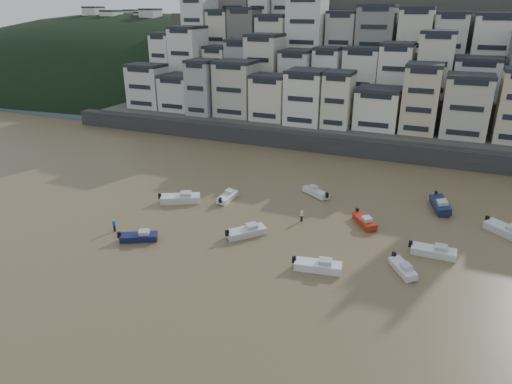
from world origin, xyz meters
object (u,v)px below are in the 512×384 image
at_px(boat_g, 507,229).
at_px(boat_k, 180,197).
at_px(boat_i, 440,204).
at_px(boat_j, 139,236).
at_px(person_pink, 302,215).
at_px(boat_h, 316,191).
at_px(person_blue, 114,225).
at_px(boat_c, 246,231).
at_px(boat_b, 403,267).
at_px(boat_e, 365,220).
at_px(boat_f, 228,196).
at_px(boat_d, 434,250).
at_px(boat_a, 318,264).

relative_size(boat_g, boat_k, 0.96).
bearing_deg(boat_i, boat_g, 42.21).
xyz_separation_m(boat_j, person_pink, (17.42, 13.63, 0.17)).
height_order(boat_h, person_blue, person_blue).
relative_size(boat_c, boat_k, 0.88).
relative_size(boat_b, boat_j, 0.94).
xyz_separation_m(boat_b, boat_h, (-15.32, 18.09, 0.07)).
height_order(boat_c, boat_h, boat_c).
distance_m(boat_e, boat_k, 27.58).
relative_size(boat_e, person_pink, 3.05).
bearing_deg(person_pink, boat_c, -126.80).
distance_m(boat_c, boat_j, 13.79).
distance_m(boat_c, person_blue, 17.68).
height_order(boat_e, boat_g, boat_g).
relative_size(boat_f, person_pink, 2.93).
distance_m(boat_e, boat_h, 11.77).
bearing_deg(boat_b, boat_c, -127.17).
xyz_separation_m(boat_b, boat_i, (3.04, 20.08, 0.25)).
relative_size(boat_c, boat_g, 0.91).
height_order(boat_g, boat_h, boat_g).
relative_size(boat_b, boat_f, 0.94).
xyz_separation_m(boat_e, boat_h, (-9.05, 7.52, 0.00)).
bearing_deg(boat_k, boat_b, -40.68).
distance_m(boat_b, boat_i, 20.31).
height_order(boat_h, boat_j, boat_h).
height_order(boat_i, boat_k, boat_i).
bearing_deg(boat_h, boat_d, 177.96).
xyz_separation_m(person_blue, person_pink, (22.05, 12.71, 0.00)).
bearing_deg(boat_c, boat_h, 25.69).
relative_size(boat_d, boat_g, 0.90).
bearing_deg(boat_h, person_pink, 127.44).
height_order(person_blue, person_pink, same).
distance_m(boat_f, boat_k, 7.22).
height_order(boat_f, boat_i, boat_i).
relative_size(boat_a, boat_c, 1.02).
height_order(boat_a, person_blue, person_blue).
bearing_deg(boat_f, person_blue, 149.39).
distance_m(boat_i, person_pink, 21.20).
relative_size(boat_d, boat_f, 1.11).
xyz_separation_m(boat_a, boat_k, (-24.74, 10.63, 0.09)).
bearing_deg(boat_e, boat_a, -45.78).
relative_size(boat_e, boat_f, 1.04).
bearing_deg(boat_j, boat_h, 26.72).
height_order(boat_d, boat_e, boat_d).
xyz_separation_m(boat_g, person_pink, (-26.00, -6.40, 0.01)).
relative_size(boat_a, boat_i, 0.88).
bearing_deg(boat_c, boat_d, -39.07).
height_order(boat_d, person_blue, person_blue).
bearing_deg(boat_g, person_pink, -127.30).
xyz_separation_m(boat_d, boat_i, (0.10, 14.78, 0.13)).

